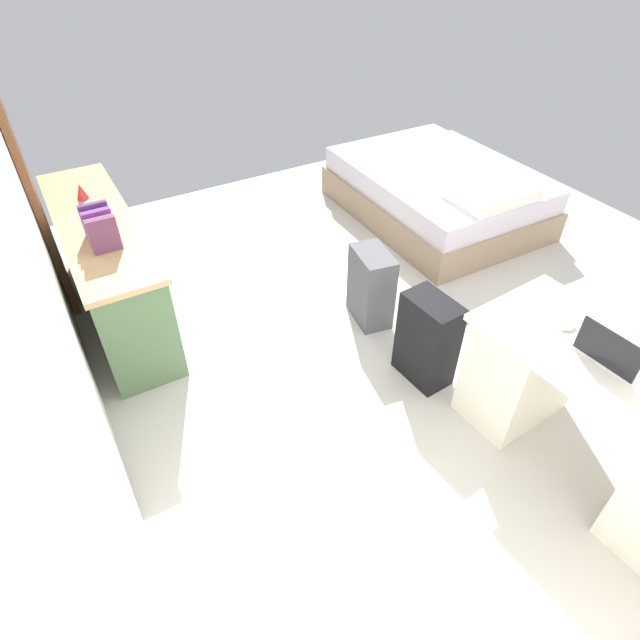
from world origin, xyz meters
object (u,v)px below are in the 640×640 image
at_px(bed, 437,193).
at_px(suitcase_black, 427,340).
at_px(computer_mouse, 568,326).
at_px(figurine_small, 81,191).
at_px(desk, 599,418).
at_px(credenza, 110,269).
at_px(laptop, 612,354).
at_px(suitcase_spare_grey, 371,287).

xyz_separation_m(bed, suitcase_black, (-1.63, 1.43, 0.06)).
bearing_deg(computer_mouse, figurine_small, 32.05).
distance_m(bed, computer_mouse, 2.57).
bearing_deg(desk, bed, -22.95).
xyz_separation_m(credenza, computer_mouse, (-2.27, -1.89, 0.36)).
height_order(laptop, figurine_small, laptop).
relative_size(bed, suitcase_spare_grey, 3.40).
relative_size(laptop, figurine_small, 2.95).
bearing_deg(bed, credenza, 89.86).
bearing_deg(figurine_small, bed, -96.75).
distance_m(desk, laptop, 0.41).
distance_m(bed, figurine_small, 3.07).
distance_m(desk, suitcase_black, 1.04).
distance_m(laptop, figurine_small, 3.43).
bearing_deg(suitcase_black, suitcase_spare_grey, -6.34).
relative_size(desk, suitcase_spare_grey, 2.62).
xyz_separation_m(suitcase_black, laptop, (-0.90, -0.31, 0.48)).
bearing_deg(credenza, figurine_small, 0.25).
bearing_deg(laptop, bed, -23.90).
distance_m(credenza, suitcase_spare_grey, 1.86).
relative_size(suitcase_black, suitcase_spare_grey, 1.09).
bearing_deg(computer_mouse, laptop, 170.98).
height_order(suitcase_spare_grey, laptop, laptop).
relative_size(credenza, computer_mouse, 18.00).
distance_m(suitcase_black, figurine_small, 2.58).
xyz_separation_m(credenza, suitcase_black, (-1.64, -1.55, -0.09)).
bearing_deg(credenza, suitcase_black, -136.46).
xyz_separation_m(desk, suitcase_spare_grey, (1.64, 0.30, -0.10)).
xyz_separation_m(desk, computer_mouse, (0.34, -0.01, 0.37)).
distance_m(laptop, computer_mouse, 0.27).
relative_size(bed, figurine_small, 17.44).
xyz_separation_m(bed, figurine_small, (0.35, 2.99, 0.60)).
height_order(computer_mouse, figurine_small, figurine_small).
xyz_separation_m(desk, figurine_small, (2.96, 1.88, 0.46)).
height_order(desk, computer_mouse, computer_mouse).
bearing_deg(laptop, suitcase_spare_grey, 10.36).
relative_size(desk, laptop, 4.57).
relative_size(suitcase_spare_grey, figurine_small, 5.13).
xyz_separation_m(desk, credenza, (2.62, 1.88, 0.01)).
distance_m(bed, suitcase_black, 2.17).
distance_m(suitcase_black, suitcase_spare_grey, 0.66).
bearing_deg(computer_mouse, credenza, 35.97).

